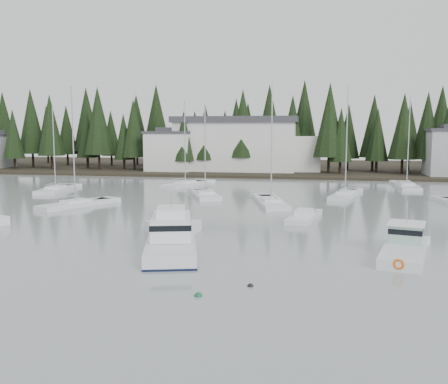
# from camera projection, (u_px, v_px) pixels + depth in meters

# --- Properties ---
(ground) EXTENTS (260.00, 260.00, 0.00)m
(ground) POSITION_uv_depth(u_px,v_px,m) (39.00, 333.00, 21.19)
(ground) COLOR gray
(ground) RESTS_ON ground
(far_shore_land) EXTENTS (240.00, 54.00, 1.00)m
(far_shore_land) POSITION_uv_depth(u_px,v_px,m) (267.00, 168.00, 115.79)
(far_shore_land) COLOR black
(far_shore_land) RESTS_ON ground
(conifer_treeline) EXTENTS (200.00, 22.00, 20.00)m
(conifer_treeline) POSITION_uv_depth(u_px,v_px,m) (262.00, 172.00, 105.06)
(conifer_treeline) COLOR black
(conifer_treeline) RESTS_ON ground
(house_west) EXTENTS (9.54, 7.42, 8.75)m
(house_west) POSITION_uv_depth(u_px,v_px,m) (170.00, 150.00, 100.99)
(house_west) COLOR silver
(house_west) RESTS_ON ground
(harbor_inn) EXTENTS (29.50, 11.50, 10.90)m
(harbor_inn) POSITION_uv_depth(u_px,v_px,m) (246.00, 145.00, 101.34)
(harbor_inn) COLOR silver
(harbor_inn) RESTS_ON ground
(cabin_cruiser_center) EXTENTS (6.23, 11.49, 4.72)m
(cabin_cruiser_center) POSITION_uv_depth(u_px,v_px,m) (171.00, 240.00, 35.99)
(cabin_cruiser_center) COLOR silver
(cabin_cruiser_center) RESTS_ON ground
(lobster_boat_teal) EXTENTS (4.32, 7.98, 4.21)m
(lobster_boat_teal) POSITION_uv_depth(u_px,v_px,m) (404.00, 250.00, 33.94)
(lobster_boat_teal) COLOR silver
(lobster_boat_teal) RESTS_ON ground
(sailboat_0) EXTENTS (6.23, 9.34, 13.98)m
(sailboat_0) POSITION_uv_depth(u_px,v_px,m) (76.00, 206.00, 56.78)
(sailboat_0) COLOR silver
(sailboat_0) RESTS_ON ground
(sailboat_2) EXTENTS (5.36, 10.88, 14.76)m
(sailboat_2) POSITION_uv_depth(u_px,v_px,m) (271.00, 204.00, 58.26)
(sailboat_2) COLOR silver
(sailboat_2) RESTS_ON ground
(sailboat_4) EXTENTS (2.81, 10.15, 14.13)m
(sailboat_4) POSITION_uv_depth(u_px,v_px,m) (406.00, 187.00, 75.55)
(sailboat_4) COLOR silver
(sailboat_4) RESTS_ON ground
(sailboat_5) EXTENTS (4.38, 9.52, 12.81)m
(sailboat_5) POSITION_uv_depth(u_px,v_px,m) (56.00, 191.00, 70.99)
(sailboat_5) COLOR silver
(sailboat_5) RESTS_ON ground
(sailboat_7) EXTENTS (6.00, 9.46, 12.59)m
(sailboat_7) POSITION_uv_depth(u_px,v_px,m) (205.00, 196.00, 65.18)
(sailboat_7) COLOR silver
(sailboat_7) RESTS_ON ground
(sailboat_9) EXTENTS (5.78, 10.48, 13.94)m
(sailboat_9) POSITION_uv_depth(u_px,v_px,m) (185.00, 185.00, 78.02)
(sailboat_9) COLOR silver
(sailboat_9) RESTS_ON ground
(sailboat_10) EXTENTS (4.88, 10.66, 14.90)m
(sailboat_10) POSITION_uv_depth(u_px,v_px,m) (345.00, 196.00, 65.20)
(sailboat_10) COLOR silver
(sailboat_10) RESTS_ON ground
(runabout_1) EXTENTS (3.41, 7.16, 1.42)m
(runabout_1) POSITION_uv_depth(u_px,v_px,m) (304.00, 218.00, 48.19)
(runabout_1) COLOR silver
(runabout_1) RESTS_ON ground
(mooring_buoy_green) EXTENTS (0.42, 0.42, 0.42)m
(mooring_buoy_green) POSITION_uv_depth(u_px,v_px,m) (198.00, 296.00, 25.92)
(mooring_buoy_green) COLOR #145933
(mooring_buoy_green) RESTS_ON ground
(mooring_buoy_dark) EXTENTS (0.34, 0.34, 0.34)m
(mooring_buoy_dark) POSITION_uv_depth(u_px,v_px,m) (250.00, 286.00, 27.55)
(mooring_buoy_dark) COLOR black
(mooring_buoy_dark) RESTS_ON ground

